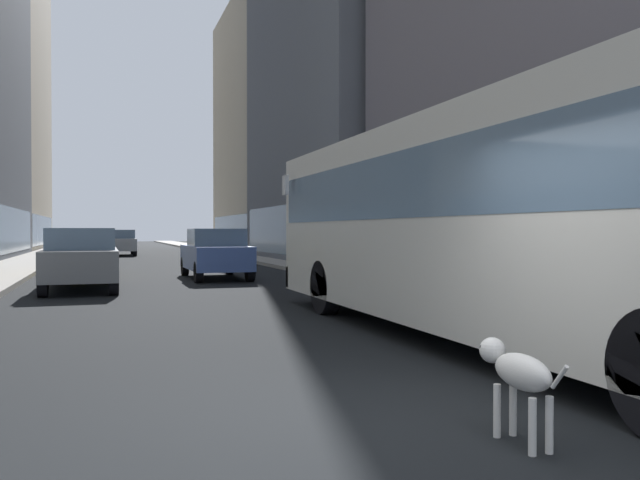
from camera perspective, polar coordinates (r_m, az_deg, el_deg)
ground_plane at (r=39.65m, az=-15.31°, el=-1.46°), size 120.00×120.00×0.00m
sidewalk_left at (r=39.73m, az=-23.55°, el=-1.39°), size 2.40×110.00×0.15m
sidewalk_right at (r=40.37m, az=-7.21°, el=-1.29°), size 2.40×110.00×0.15m
building_right_far at (r=52.53m, az=-2.74°, el=10.18°), size 8.80×21.37×20.23m
transit_bus at (r=9.26m, az=14.40°, el=2.20°), size 2.78×11.53×3.05m
car_silver_sedan at (r=42.67m, az=-17.16°, el=-0.20°), size 1.73×4.51×1.62m
car_grey_wagon at (r=18.08m, az=-20.34°, el=-1.54°), size 1.80×4.59×1.62m
car_blue_hatchback at (r=21.19m, az=-9.22°, el=-1.17°), size 1.78×4.22×1.62m
car_yellow_taxi at (r=23.84m, az=-19.91°, el=-0.98°), size 1.78×4.49×1.62m
dalmatian_dog at (r=5.02m, az=17.00°, el=-11.14°), size 0.22×0.96×0.72m
pedestrian_with_handbag at (r=12.11m, az=22.97°, el=-1.79°), size 0.45×0.34×1.69m
pedestrian_in_coat at (r=14.87m, az=11.49°, el=-1.28°), size 0.34×0.34×1.69m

